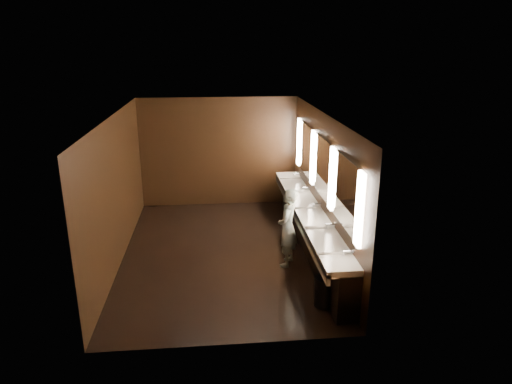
{
  "coord_description": "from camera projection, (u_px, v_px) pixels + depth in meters",
  "views": [
    {
      "loc": [
        -0.15,
        -8.49,
        4.09
      ],
      "look_at": [
        0.67,
        0.0,
        1.28
      ],
      "focal_mm": 32.0,
      "sensor_mm": 36.0,
      "label": 1
    }
  ],
  "objects": [
    {
      "name": "floor",
      "position": [
        223.0,
        252.0,
        9.32
      ],
      "size": [
        6.0,
        6.0,
        0.0
      ],
      "primitive_type": "plane",
      "color": "black",
      "rests_on": "ground"
    },
    {
      "name": "ceiling",
      "position": [
        220.0,
        115.0,
        8.45
      ],
      "size": [
        4.0,
        6.0,
        0.02
      ],
      "primitive_type": "cube",
      "color": "#2D2D2B",
      "rests_on": "wall_back"
    },
    {
      "name": "wall_back",
      "position": [
        219.0,
        152.0,
        11.72
      ],
      "size": [
        4.0,
        0.02,
        2.8
      ],
      "primitive_type": "cube",
      "color": "black",
      "rests_on": "floor"
    },
    {
      "name": "wall_front",
      "position": [
        227.0,
        255.0,
        6.05
      ],
      "size": [
        4.0,
        0.02,
        2.8
      ],
      "primitive_type": "cube",
      "color": "black",
      "rests_on": "floor"
    },
    {
      "name": "wall_left",
      "position": [
        117.0,
        190.0,
        8.7
      ],
      "size": [
        0.02,
        6.0,
        2.8
      ],
      "primitive_type": "cube",
      "color": "black",
      "rests_on": "floor"
    },
    {
      "name": "wall_right",
      "position": [
        322.0,
        184.0,
        9.07
      ],
      "size": [
        0.02,
        6.0,
        2.8
      ],
      "primitive_type": "cube",
      "color": "black",
      "rests_on": "floor"
    },
    {
      "name": "sink_counter",
      "position": [
        310.0,
        227.0,
        9.33
      ],
      "size": [
        0.55,
        5.4,
        1.01
      ],
      "color": "black",
      "rests_on": "floor"
    },
    {
      "name": "mirror_band",
      "position": [
        322.0,
        167.0,
        8.96
      ],
      "size": [
        0.06,
        5.03,
        1.15
      ],
      "color": "#FFE3C7",
      "rests_on": "wall_right"
    },
    {
      "name": "person",
      "position": [
        288.0,
        227.0,
        8.61
      ],
      "size": [
        0.55,
        0.65,
        1.52
      ],
      "primitive_type": "imported",
      "rotation": [
        0.0,
        0.0,
        -1.97
      ],
      "color": "#84B5C5",
      "rests_on": "floor"
    },
    {
      "name": "trash_bin",
      "position": [
        324.0,
        291.0,
        7.38
      ],
      "size": [
        0.4,
        0.4,
        0.5
      ],
      "primitive_type": "cylinder",
      "rotation": [
        0.0,
        0.0,
        0.26
      ],
      "color": "black",
      "rests_on": "floor"
    }
  ]
}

